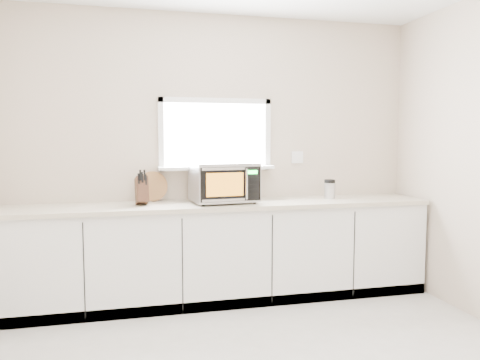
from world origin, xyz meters
name	(u,v)px	position (x,y,z in m)	size (l,w,h in m)	color
back_wall	(215,154)	(0.00, 2.00, 1.36)	(4.00, 0.17, 2.70)	#C4B49C
cabinets	(222,253)	(0.00, 1.70, 0.44)	(3.92, 0.60, 0.88)	white
countertop	(222,205)	(0.00, 1.69, 0.90)	(3.92, 0.64, 0.04)	beige
microwave	(224,182)	(0.02, 1.69, 1.11)	(0.61, 0.50, 0.37)	black
knife_block	(142,190)	(-0.72, 1.71, 1.06)	(0.12, 0.23, 0.32)	#492D1A
cutting_board	(152,186)	(-0.61, 1.94, 1.06)	(0.28, 0.28, 0.02)	olive
coffee_grinder	(330,189)	(1.09, 1.73, 1.01)	(0.12, 0.12, 0.19)	silver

